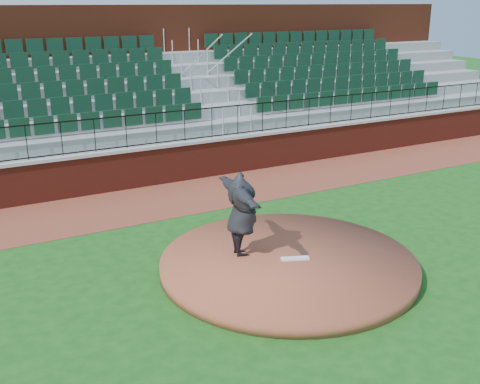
# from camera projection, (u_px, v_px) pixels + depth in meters

# --- Properties ---
(ground) EXTENTS (90.00, 90.00, 0.00)m
(ground) POSITION_uv_depth(u_px,v_px,m) (272.00, 266.00, 12.86)
(ground) COLOR #164D16
(ground) RESTS_ON ground
(warning_track) EXTENTS (34.00, 3.20, 0.01)m
(warning_track) POSITION_uv_depth(u_px,v_px,m) (178.00, 197.00, 17.35)
(warning_track) COLOR brown
(warning_track) RESTS_ON ground
(field_wall) EXTENTS (34.00, 0.35, 1.20)m
(field_wall) POSITION_uv_depth(u_px,v_px,m) (158.00, 166.00, 18.50)
(field_wall) COLOR maroon
(field_wall) RESTS_ON ground
(wall_cap) EXTENTS (34.00, 0.45, 0.10)m
(wall_cap) POSITION_uv_depth(u_px,v_px,m) (157.00, 146.00, 18.29)
(wall_cap) COLOR #B7B7B7
(wall_cap) RESTS_ON field_wall
(wall_railing) EXTENTS (34.00, 0.05, 1.00)m
(wall_railing) POSITION_uv_depth(u_px,v_px,m) (156.00, 129.00, 18.12)
(wall_railing) COLOR black
(wall_railing) RESTS_ON wall_cap
(seating_stands) EXTENTS (34.00, 5.10, 4.60)m
(seating_stands) POSITION_uv_depth(u_px,v_px,m) (128.00, 101.00, 20.23)
(seating_stands) COLOR gray
(seating_stands) RESTS_ON ground
(concourse_wall) EXTENTS (34.00, 0.50, 5.50)m
(concourse_wall) POSITION_uv_depth(u_px,v_px,m) (104.00, 79.00, 22.42)
(concourse_wall) COLOR maroon
(concourse_wall) RESTS_ON ground
(pitchers_mound) EXTENTS (5.63, 5.63, 0.25)m
(pitchers_mound) POSITION_uv_depth(u_px,v_px,m) (288.00, 264.00, 12.66)
(pitchers_mound) COLOR brown
(pitchers_mound) RESTS_ON ground
(pitching_rubber) EXTENTS (0.64, 0.38, 0.04)m
(pitching_rubber) POSITION_uv_depth(u_px,v_px,m) (295.00, 258.00, 12.58)
(pitching_rubber) COLOR white
(pitching_rubber) RESTS_ON pitchers_mound
(pitcher) EXTENTS (1.02, 2.43, 1.92)m
(pitcher) POSITION_uv_depth(u_px,v_px,m) (242.00, 214.00, 12.54)
(pitcher) COLOR black
(pitcher) RESTS_ON pitchers_mound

